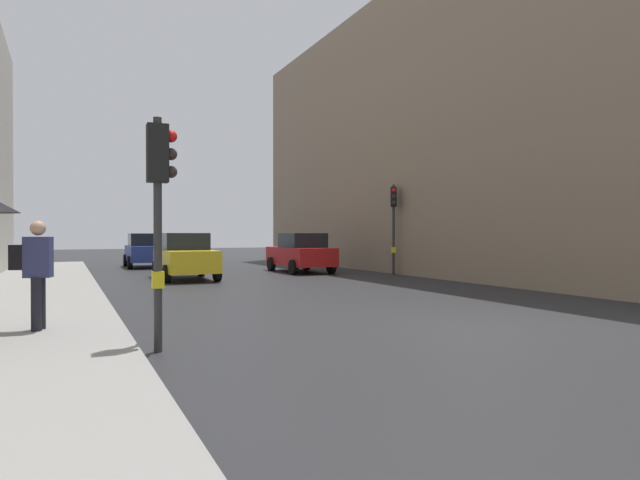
# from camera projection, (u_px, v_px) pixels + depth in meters

# --- Properties ---
(ground_plane) EXTENTS (120.00, 120.00, 0.00)m
(ground_plane) POSITION_uv_depth(u_px,v_px,m) (474.00, 326.00, 10.18)
(ground_plane) COLOR #28282B
(sidewalk_kerb) EXTENTS (3.24, 40.00, 0.16)m
(sidewalk_kerb) POSITION_uv_depth(u_px,v_px,m) (31.00, 306.00, 12.39)
(sidewalk_kerb) COLOR gray
(sidewalk_kerb) RESTS_ON ground
(building_facade_right) EXTENTS (12.00, 27.90, 12.55)m
(building_facade_right) POSITION_uv_depth(u_px,v_px,m) (483.00, 143.00, 27.15)
(building_facade_right) COLOR gray
(building_facade_right) RESTS_ON ground
(traffic_light_near_left) EXTENTS (0.43, 0.25, 3.40)m
(traffic_light_near_left) POSITION_uv_depth(u_px,v_px,m) (159.00, 190.00, 7.91)
(traffic_light_near_left) COLOR #2D2D2D
(traffic_light_near_left) RESTS_ON ground
(traffic_light_mid_street) EXTENTS (0.35, 0.45, 3.81)m
(traffic_light_mid_street) POSITION_uv_depth(u_px,v_px,m) (394.00, 213.00, 23.05)
(traffic_light_mid_street) COLOR #2D2D2D
(traffic_light_mid_street) RESTS_ON ground
(car_red_sedan) EXTENTS (2.03, 4.20, 1.76)m
(car_red_sedan) POSITION_uv_depth(u_px,v_px,m) (301.00, 253.00, 24.66)
(car_red_sedan) COLOR red
(car_red_sedan) RESTS_ON ground
(car_yellow_taxi) EXTENTS (2.05, 4.22, 1.76)m
(car_yellow_taxi) POSITION_uv_depth(u_px,v_px,m) (185.00, 256.00, 20.81)
(car_yellow_taxi) COLOR yellow
(car_yellow_taxi) RESTS_ON ground
(car_blue_van) EXTENTS (2.09, 4.24, 1.76)m
(car_blue_van) POSITION_uv_depth(u_px,v_px,m) (146.00, 250.00, 28.45)
(car_blue_van) COLOR navy
(car_blue_van) RESTS_ON ground
(pedestrian_with_grey_backpack) EXTENTS (0.65, 0.41, 1.77)m
(pedestrian_with_grey_backpack) POSITION_uv_depth(u_px,v_px,m) (35.00, 268.00, 8.81)
(pedestrian_with_grey_backpack) COLOR black
(pedestrian_with_grey_backpack) RESTS_ON sidewalk_kerb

